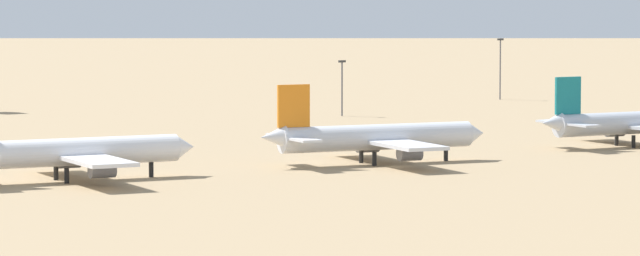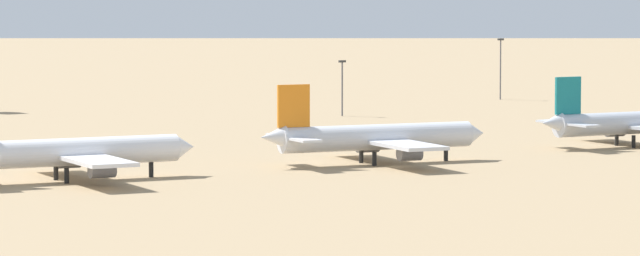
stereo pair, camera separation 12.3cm
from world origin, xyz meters
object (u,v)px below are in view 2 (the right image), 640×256
at_px(parked_jet_teal_4, 630,123).
at_px(parked_jet_orange_3, 374,137).
at_px(parked_jet_orange_2, 68,152).
at_px(light_pole_mid, 342,83).
at_px(light_pole_east, 500,64).

bearing_deg(parked_jet_teal_4, parked_jet_orange_3, -174.07).
relative_size(parked_jet_orange_2, light_pole_mid, 3.24).
distance_m(parked_jet_orange_3, parked_jet_teal_4, 59.10).
bearing_deg(light_pole_east, light_pole_mid, -159.35).
distance_m(parked_jet_teal_4, light_pole_east, 137.65).
bearing_deg(light_pole_east, parked_jet_teal_4, -119.51).
height_order(parked_jet_orange_2, light_pole_mid, parked_jet_orange_2).
bearing_deg(light_pole_mid, light_pole_east, 20.65).
relative_size(parked_jet_orange_3, light_pole_mid, 3.25).
bearing_deg(parked_jet_orange_3, parked_jet_orange_2, -174.57).
xyz_separation_m(parked_jet_orange_2, parked_jet_orange_3, (54.70, -4.59, 0.02)).
height_order(parked_jet_orange_3, light_pole_east, light_pole_east).
xyz_separation_m(parked_jet_orange_3, light_pole_east, (126.85, 120.03, 4.68)).
height_order(parked_jet_teal_4, light_pole_mid, parked_jet_teal_4).
xyz_separation_m(parked_jet_orange_3, parked_jet_teal_4, (59.10, 0.30, -0.13)).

